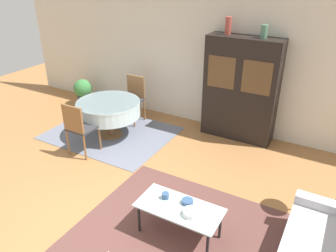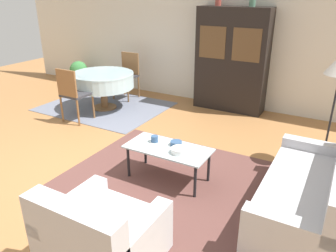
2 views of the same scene
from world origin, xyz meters
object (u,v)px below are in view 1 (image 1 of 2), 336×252
at_px(display_cabinet, 241,89).
at_px(dining_table, 109,109).
at_px(coffee_table, 179,210).
at_px(dining_chair_far, 133,96).
at_px(bowl, 192,213).
at_px(potted_plant, 83,91).
at_px(dining_chair_near, 79,126).
at_px(bowl_small, 187,202).
at_px(vase_tall, 228,26).
at_px(vase_short, 264,32).
at_px(cup, 165,196).

xyz_separation_m(display_cabinet, dining_table, (-2.23, -1.25, -0.41)).
relative_size(coffee_table, dining_chair_far, 1.09).
xyz_separation_m(bowl, potted_plant, (-4.31, 2.79, -0.14)).
distance_m(display_cabinet, dining_table, 2.59).
xyz_separation_m(dining_chair_near, dining_chair_far, (0.00, 1.68, 0.00)).
relative_size(dining_chair_near, dining_chair_far, 1.00).
distance_m(coffee_table, bowl_small, 0.15).
relative_size(dining_table, vase_tall, 3.94).
bearing_deg(dining_table, dining_chair_near, -90.00).
height_order(display_cabinet, dining_chair_near, display_cabinet).
distance_m(dining_table, dining_chair_near, 0.84).
xyz_separation_m(display_cabinet, potted_plant, (-3.86, -0.26, -0.65)).
distance_m(bowl, bowl_small, 0.22).
bearing_deg(coffee_table, display_cabinet, 94.97).
bearing_deg(bowl, potted_plant, 147.13).
relative_size(dining_chair_near, potted_plant, 1.56).
bearing_deg(dining_chair_far, bowl_small, 135.95).
relative_size(dining_table, vase_short, 5.43).
bearing_deg(bowl_small, vase_tall, 102.95).
relative_size(cup, bowl, 0.44).
height_order(bowl, vase_short, vase_short).
relative_size(dining_table, dining_chair_near, 1.25).
bearing_deg(dining_table, bowl_small, -32.50).
distance_m(vase_tall, potted_plant, 3.96).
height_order(display_cabinet, cup, display_cabinet).
bearing_deg(bowl, vase_short, 92.79).
height_order(dining_chair_far, potted_plant, dining_chair_far).
bearing_deg(potted_plant, cup, -34.54).
bearing_deg(cup, bowl, -14.96).
xyz_separation_m(display_cabinet, vase_tall, (-0.35, 0.00, 1.16)).
distance_m(coffee_table, vase_tall, 3.52).
height_order(dining_table, bowl_small, dining_table).
height_order(dining_table, bowl, dining_table).
bearing_deg(coffee_table, vase_short, 89.13).
distance_m(dining_chair_near, vase_short, 3.63).
relative_size(bowl_small, vase_tall, 0.47).
bearing_deg(potted_plant, vase_short, 3.54).
bearing_deg(potted_plant, dining_chair_near, -48.52).
xyz_separation_m(dining_chair_near, cup, (2.26, -0.83, -0.08)).
distance_m(dining_chair_near, potted_plant, 2.46).
height_order(bowl, potted_plant, potted_plant).
bearing_deg(coffee_table, cup, 165.16).
xyz_separation_m(dining_table, dining_chair_near, (-0.00, -0.84, -0.01)).
relative_size(dining_chair_far, bowl, 4.70).
xyz_separation_m(dining_chair_near, potted_plant, (-1.63, 1.84, -0.23)).
distance_m(coffee_table, dining_chair_far, 3.59).
distance_m(display_cabinet, bowl_small, 2.94).
xyz_separation_m(bowl, vase_tall, (-0.80, 3.05, 1.67)).
bearing_deg(bowl_small, potted_plant, 147.88).
bearing_deg(potted_plant, display_cabinet, 3.80).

